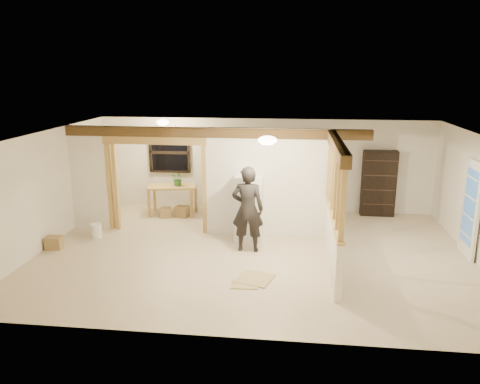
# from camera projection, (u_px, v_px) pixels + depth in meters

# --- Properties ---
(floor) EXTENTS (9.00, 6.50, 0.01)m
(floor) POSITION_uv_depth(u_px,v_px,m) (253.00, 253.00, 9.90)
(floor) COLOR #C6B593
(floor) RESTS_ON ground
(ceiling) EXTENTS (9.00, 6.50, 0.01)m
(ceiling) POSITION_uv_depth(u_px,v_px,m) (254.00, 135.00, 9.26)
(ceiling) COLOR white
(wall_back) EXTENTS (9.00, 0.01, 2.50)m
(wall_back) POSITION_uv_depth(u_px,v_px,m) (264.00, 165.00, 12.70)
(wall_back) COLOR white
(wall_back) RESTS_ON floor
(wall_front) EXTENTS (9.00, 0.01, 2.50)m
(wall_front) POSITION_uv_depth(u_px,v_px,m) (233.00, 257.00, 6.45)
(wall_front) COLOR white
(wall_front) RESTS_ON floor
(wall_left) EXTENTS (0.01, 6.50, 2.50)m
(wall_left) POSITION_uv_depth(u_px,v_px,m) (46.00, 190.00, 10.08)
(wall_left) COLOR white
(wall_left) RESTS_ON floor
(partition_left_stub) EXTENTS (0.90, 0.12, 2.50)m
(partition_left_stub) POSITION_uv_depth(u_px,v_px,m) (89.00, 178.00, 11.18)
(partition_left_stub) COLOR silver
(partition_left_stub) RESTS_ON floor
(partition_center) EXTENTS (2.80, 0.12, 2.50)m
(partition_center) POSITION_uv_depth(u_px,v_px,m) (267.00, 183.00, 10.71)
(partition_center) COLOR silver
(partition_center) RESTS_ON floor
(doorway_frame) EXTENTS (2.46, 0.14, 2.20)m
(doorway_frame) POSITION_uv_depth(u_px,v_px,m) (157.00, 186.00, 11.04)
(doorway_frame) COLOR tan
(doorway_frame) RESTS_ON floor
(header_beam_back) EXTENTS (7.00, 0.18, 0.22)m
(header_beam_back) POSITION_uv_depth(u_px,v_px,m) (214.00, 133.00, 10.55)
(header_beam_back) COLOR #523A1C
(header_beam_back) RESTS_ON ceiling
(header_beam_right) EXTENTS (0.18, 3.30, 0.22)m
(header_beam_right) POSITION_uv_depth(u_px,v_px,m) (337.00, 146.00, 8.73)
(header_beam_right) COLOR #523A1C
(header_beam_right) RESTS_ON ceiling
(pony_wall) EXTENTS (0.12, 3.20, 1.00)m
(pony_wall) POSITION_uv_depth(u_px,v_px,m) (332.00, 240.00, 9.20)
(pony_wall) COLOR silver
(pony_wall) RESTS_ON floor
(stud_partition) EXTENTS (0.14, 3.20, 1.32)m
(stud_partition) POSITION_uv_depth(u_px,v_px,m) (335.00, 183.00, 8.91)
(stud_partition) COLOR tan
(stud_partition) RESTS_ON pony_wall
(window_back) EXTENTS (1.12, 0.10, 1.10)m
(window_back) POSITION_uv_depth(u_px,v_px,m) (169.00, 153.00, 12.84)
(window_back) COLOR black
(window_back) RESTS_ON wall_back
(french_door) EXTENTS (0.12, 0.86, 2.00)m
(french_door) POSITION_uv_depth(u_px,v_px,m) (471.00, 209.00, 9.53)
(french_door) COLOR white
(french_door) RESTS_ON floor
(ceiling_dome_main) EXTENTS (0.36, 0.36, 0.16)m
(ceiling_dome_main) POSITION_uv_depth(u_px,v_px,m) (267.00, 140.00, 8.75)
(ceiling_dome_main) COLOR #FFEABF
(ceiling_dome_main) RESTS_ON ceiling
(ceiling_dome_util) EXTENTS (0.32, 0.32, 0.14)m
(ceiling_dome_util) POSITION_uv_depth(u_px,v_px,m) (163.00, 122.00, 11.75)
(ceiling_dome_util) COLOR #FFEABF
(ceiling_dome_util) RESTS_ON ceiling
(hanging_bulb) EXTENTS (0.07, 0.07, 0.07)m
(hanging_bulb) POSITION_uv_depth(u_px,v_px,m) (176.00, 138.00, 11.10)
(hanging_bulb) COLOR #FFD88C
(hanging_bulb) RESTS_ON ceiling
(refrigerator) EXTENTS (0.61, 0.60, 1.49)m
(refrigerator) POSITION_uv_depth(u_px,v_px,m) (249.00, 208.00, 10.53)
(refrigerator) COLOR white
(refrigerator) RESTS_ON floor
(woman) EXTENTS (0.68, 0.45, 1.85)m
(woman) POSITION_uv_depth(u_px,v_px,m) (248.00, 209.00, 9.81)
(woman) COLOR black
(woman) RESTS_ON floor
(work_table) EXTENTS (1.34, 0.82, 0.79)m
(work_table) POSITION_uv_depth(u_px,v_px,m) (173.00, 200.00, 12.46)
(work_table) COLOR tan
(work_table) RESTS_ON floor
(potted_plant) EXTENTS (0.42, 0.39, 0.38)m
(potted_plant) POSITION_uv_depth(u_px,v_px,m) (178.00, 179.00, 12.31)
(potted_plant) COLOR #215922
(potted_plant) RESTS_ON work_table
(shop_vac) EXTENTS (0.53, 0.53, 0.55)m
(shop_vac) POSITION_uv_depth(u_px,v_px,m) (100.00, 212.00, 11.80)
(shop_vac) COLOR red
(shop_vac) RESTS_ON floor
(bookshelf) EXTENTS (0.87, 0.29, 1.74)m
(bookshelf) POSITION_uv_depth(u_px,v_px,m) (379.00, 183.00, 12.25)
(bookshelf) COLOR black
(bookshelf) RESTS_ON floor
(bucket) EXTENTS (0.28, 0.28, 0.32)m
(bucket) POSITION_uv_depth(u_px,v_px,m) (96.00, 231.00, 10.79)
(bucket) COLOR white
(bucket) RESTS_ON floor
(box_util_a) EXTENTS (0.38, 0.34, 0.28)m
(box_util_a) POSITION_uv_depth(u_px,v_px,m) (182.00, 212.00, 12.30)
(box_util_a) COLOR #977949
(box_util_a) RESTS_ON floor
(box_util_b) EXTENTS (0.32, 0.32, 0.25)m
(box_util_b) POSITION_uv_depth(u_px,v_px,m) (166.00, 212.00, 12.27)
(box_util_b) COLOR #977949
(box_util_b) RESTS_ON floor
(box_front) EXTENTS (0.36, 0.31, 0.27)m
(box_front) POSITION_uv_depth(u_px,v_px,m) (54.00, 243.00, 10.11)
(box_front) COLOR #977949
(box_front) RESTS_ON floor
(floor_panel_near) EXTENTS (0.77, 0.77, 0.02)m
(floor_panel_near) POSITION_uv_depth(u_px,v_px,m) (255.00, 278.00, 8.66)
(floor_panel_near) COLOR tan
(floor_panel_near) RESTS_ON floor
(floor_panel_far) EXTENTS (0.51, 0.41, 0.02)m
(floor_panel_far) POSITION_uv_depth(u_px,v_px,m) (245.00, 284.00, 8.44)
(floor_panel_far) COLOR tan
(floor_panel_far) RESTS_ON floor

